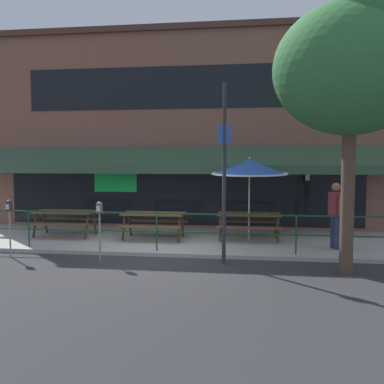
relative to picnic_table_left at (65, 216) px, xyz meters
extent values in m
plane|color=#2D2D30|center=(3.18, -1.94, -0.71)|extent=(120.00, 120.00, 0.00)
cube|color=#ADA89E|center=(3.18, 0.06, -0.66)|extent=(15.00, 4.00, 0.10)
cube|color=brown|center=(3.18, 2.31, 2.62)|extent=(15.00, 0.50, 6.66)
cube|color=black|center=(3.18, 2.05, 4.09)|extent=(10.50, 0.02, 1.40)
cube|color=#4C3027|center=(3.18, 2.25, 6.05)|extent=(15.00, 0.62, 0.20)
cube|color=black|center=(3.18, 2.04, 0.64)|extent=(12.00, 0.02, 2.30)
cube|color=#19D84C|center=(0.93, 2.03, 0.94)|extent=(1.50, 0.02, 0.70)
cube|color=#335138|center=(3.18, 1.51, 1.79)|extent=(13.80, 0.92, 0.70)
cube|color=#335138|center=(3.18, 1.00, 1.39)|extent=(13.80, 0.08, 0.28)
cube|color=black|center=(7.30, 1.92, 1.32)|extent=(0.04, 0.28, 0.04)
cube|color=black|center=(7.30, 1.78, 1.14)|extent=(0.18, 0.18, 0.28)
cube|color=beige|center=(7.30, 1.78, 1.14)|extent=(0.13, 0.19, 0.20)
cylinder|color=#194723|center=(-0.27, -1.64, -0.13)|extent=(0.04, 0.04, 0.95)
cylinder|color=#194723|center=(3.18, -1.64, -0.13)|extent=(0.04, 0.04, 0.95)
cylinder|color=#194723|center=(6.63, -1.64, -0.13)|extent=(0.04, 0.04, 0.95)
cube|color=#194723|center=(3.18, -1.64, 0.34)|extent=(13.80, 0.04, 0.04)
cube|color=#194723|center=(3.18, -1.64, -0.13)|extent=(13.80, 0.03, 0.03)
cube|color=brown|center=(0.00, 0.00, 0.13)|extent=(1.80, 0.80, 0.05)
cube|color=brown|center=(0.00, -0.58, -0.17)|extent=(1.80, 0.26, 0.04)
cube|color=brown|center=(0.00, 0.58, -0.17)|extent=(1.80, 0.26, 0.04)
cylinder|color=#48311E|center=(0.80, -0.32, -0.24)|extent=(0.07, 0.30, 0.73)
cylinder|color=#48311E|center=(0.80, 0.32, -0.24)|extent=(0.07, 0.30, 0.73)
cylinder|color=#48311E|center=(-0.80, -0.32, -0.24)|extent=(0.07, 0.30, 0.73)
cylinder|color=#48311E|center=(-0.80, 0.32, -0.24)|extent=(0.07, 0.30, 0.73)
cube|color=brown|center=(2.74, -0.10, 0.13)|extent=(1.80, 0.80, 0.05)
cube|color=brown|center=(2.74, -0.68, -0.17)|extent=(1.80, 0.26, 0.04)
cube|color=brown|center=(2.74, 0.48, -0.17)|extent=(1.80, 0.26, 0.04)
cylinder|color=#48311E|center=(3.54, -0.42, -0.24)|extent=(0.07, 0.30, 0.73)
cylinder|color=#48311E|center=(3.54, 0.22, -0.24)|extent=(0.07, 0.30, 0.73)
cylinder|color=#48311E|center=(1.94, -0.42, -0.24)|extent=(0.07, 0.30, 0.73)
cylinder|color=#48311E|center=(1.94, 0.22, -0.24)|extent=(0.07, 0.30, 0.73)
cube|color=brown|center=(5.49, 0.19, 0.13)|extent=(1.80, 0.80, 0.05)
cube|color=brown|center=(5.49, -0.39, -0.17)|extent=(1.80, 0.26, 0.04)
cube|color=brown|center=(5.49, 0.77, -0.17)|extent=(1.80, 0.26, 0.04)
cylinder|color=#48311E|center=(6.29, -0.13, -0.24)|extent=(0.07, 0.30, 0.73)
cylinder|color=#48311E|center=(6.29, 0.50, -0.24)|extent=(0.07, 0.30, 0.73)
cylinder|color=#48311E|center=(4.69, -0.13, -0.24)|extent=(0.07, 0.30, 0.73)
cylinder|color=#48311E|center=(4.69, 0.50, -0.24)|extent=(0.07, 0.30, 0.73)
cylinder|color=#B7B2A8|center=(5.49, 0.02, 0.54)|extent=(0.04, 0.04, 2.30)
cone|color=#2D56B7|center=(5.49, 0.02, 1.49)|extent=(2.10, 2.11, 0.46)
cylinder|color=white|center=(5.49, 0.02, 1.30)|extent=(2.14, 2.14, 0.10)
sphere|color=#B7B2A8|center=(5.49, 0.02, 1.73)|extent=(0.07, 0.07, 0.07)
cylinder|color=navy|center=(7.67, -0.71, -0.18)|extent=(0.15, 0.15, 0.86)
cylinder|color=navy|center=(7.72, -0.91, -0.18)|extent=(0.15, 0.15, 0.86)
cube|color=maroon|center=(7.70, -0.81, 0.55)|extent=(0.33, 0.44, 0.60)
cylinder|color=maroon|center=(7.64, -0.56, 0.52)|extent=(0.10, 0.10, 0.54)
cylinder|color=maroon|center=(7.76, -1.06, 0.52)|extent=(0.10, 0.10, 0.54)
sphere|color=#9E7051|center=(7.70, -0.81, 0.99)|extent=(0.22, 0.22, 0.22)
cylinder|color=gray|center=(-0.32, -2.45, -0.13)|extent=(0.04, 0.04, 1.15)
cylinder|color=#2D2D33|center=(-0.32, -2.45, 0.54)|extent=(0.15, 0.15, 0.20)
sphere|color=#2D2D33|center=(-0.32, -2.45, 0.64)|extent=(0.14, 0.14, 0.14)
cube|color=silver|center=(-0.32, -2.53, 0.55)|extent=(0.08, 0.01, 0.13)
cylinder|color=gray|center=(2.02, -2.57, -0.13)|extent=(0.04, 0.04, 1.15)
cylinder|color=#4C4C51|center=(2.02, -2.57, 0.54)|extent=(0.15, 0.15, 0.20)
sphere|color=#4C4C51|center=(2.02, -2.57, 0.64)|extent=(0.14, 0.14, 0.14)
cube|color=silver|center=(2.02, -2.65, 0.55)|extent=(0.08, 0.01, 0.13)
cylinder|color=#2D2D33|center=(4.92, -2.39, 1.36)|extent=(0.09, 0.09, 4.13)
cube|color=blue|center=(4.92, -2.41, 2.26)|extent=(0.28, 0.02, 0.40)
cylinder|color=brown|center=(7.54, -2.84, 0.90)|extent=(0.28, 0.28, 3.22)
ellipsoid|color=#337038|center=(7.54, -2.84, 3.55)|extent=(3.20, 2.88, 2.72)
ellipsoid|color=#337038|center=(8.02, -3.16, 4.51)|extent=(1.92, 1.76, 1.76)
camera|label=1|loc=(5.51, -12.13, 1.68)|focal=40.00mm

